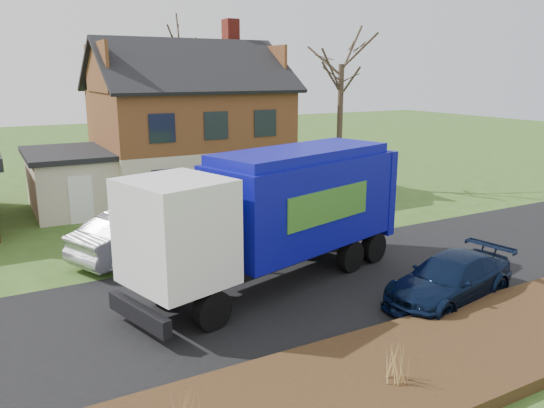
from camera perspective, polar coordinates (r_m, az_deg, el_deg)
ground at (r=16.29m, az=1.95°, el=-9.17°), size 120.00×120.00×0.00m
road at (r=16.29m, az=1.95°, el=-9.14°), size 80.00×7.00×0.02m
mulch_verge at (r=12.46m, az=15.02°, el=-16.63°), size 80.00×3.50×0.30m
main_house at (r=28.41m, az=-9.92°, el=8.94°), size 12.95×8.95×9.26m
garbage_truck at (r=16.15m, az=0.73°, el=-0.49°), size 9.92×5.12×4.11m
silver_sedan at (r=19.34m, az=-13.72°, el=-3.10°), size 5.51×3.80×1.72m
navy_wagon at (r=16.10m, az=18.58°, el=-7.67°), size 4.83×2.66×1.33m
tree_front_east at (r=29.93m, az=7.56°, el=16.83°), size 3.53×3.53×9.81m
tree_back at (r=37.97m, az=-9.86°, el=17.23°), size 3.30×3.30×10.46m
grass_clump_mid at (r=11.39m, az=13.30°, el=-16.16°), size 0.32×0.26×0.89m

